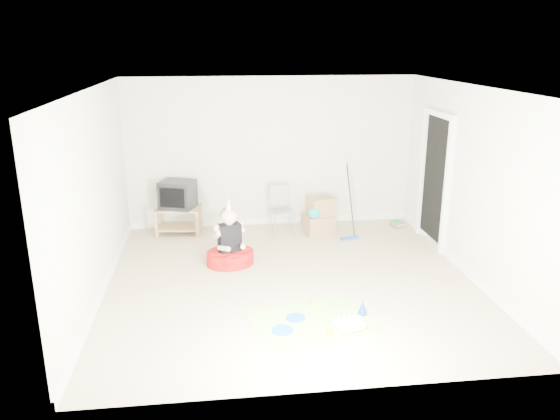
{
  "coord_description": "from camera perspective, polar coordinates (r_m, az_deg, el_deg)",
  "views": [
    {
      "loc": [
        -0.99,
        -6.82,
        3.15
      ],
      "look_at": [
        -0.1,
        0.4,
        0.9
      ],
      "focal_mm": 35.0,
      "sensor_mm": 36.0,
      "label": 1
    }
  ],
  "objects": [
    {
      "name": "blue_plate_far",
      "position": [
        6.35,
        0.27,
        -12.44
      ],
      "size": [
        0.26,
        0.26,
        0.01
      ],
      "primitive_type": "cylinder",
      "rotation": [
        0.0,
        0.0,
        -0.04
      ],
      "color": "blue",
      "rests_on": "party_mat"
    },
    {
      "name": "blue_plate_near",
      "position": [
        6.6,
        1.64,
        -11.2
      ],
      "size": [
        0.29,
        0.29,
        0.01
      ],
      "primitive_type": "cylinder",
      "rotation": [
        0.0,
        0.0,
        0.26
      ],
      "color": "blue",
      "rests_on": "party_mat"
    },
    {
      "name": "blue_party_hat",
      "position": [
        6.73,
        8.61,
        -10.04
      ],
      "size": [
        0.16,
        0.16,
        0.18
      ],
      "primitive_type": "cone",
      "rotation": [
        0.0,
        0.0,
        0.45
      ],
      "color": "#1947B1",
      "rests_on": "party_mat"
    },
    {
      "name": "orange_cup_near",
      "position": [
        6.92,
        3.48,
        -9.48
      ],
      "size": [
        0.09,
        0.09,
        0.08
      ],
      "primitive_type": "cylinder",
      "rotation": [
        0.0,
        0.0,
        0.28
      ],
      "color": "orange",
      "rests_on": "party_mat"
    },
    {
      "name": "book_pile",
      "position": [
        9.9,
        12.13,
        -1.44
      ],
      "size": [
        0.23,
        0.26,
        0.11
      ],
      "color": "#297C43",
      "rests_on": "ground"
    },
    {
      "name": "cardboard_boxes",
      "position": [
        9.33,
        4.16,
        -0.66
      ],
      "size": [
        0.57,
        0.5,
        0.62
      ],
      "color": "#9A744A",
      "rests_on": "ground"
    },
    {
      "name": "birthday_cake",
      "position": [
        6.43,
        7.23,
        -11.88
      ],
      "size": [
        0.36,
        0.32,
        0.14
      ],
      "color": "silver",
      "rests_on": "party_mat"
    },
    {
      "name": "seated_woman",
      "position": [
        8.07,
        -5.25,
        -4.15
      ],
      "size": [
        0.89,
        0.89,
        1.02
      ],
      "color": "#AE1110",
      "rests_on": "ground"
    },
    {
      "name": "tv_stand",
      "position": [
        9.43,
        -10.51,
        -0.85
      ],
      "size": [
        0.79,
        0.55,
        0.46
      ],
      "color": "olive",
      "rests_on": "ground"
    },
    {
      "name": "orange_cup_far",
      "position": [
        6.28,
        5.12,
        -12.49
      ],
      "size": [
        0.1,
        0.1,
        0.09
      ],
      "primitive_type": "cylinder",
      "rotation": [
        0.0,
        0.0,
        0.36
      ],
      "color": "orange",
      "rests_on": "party_mat"
    },
    {
      "name": "ground",
      "position": [
        7.57,
        1.13,
        -7.38
      ],
      "size": [
        5.0,
        5.0,
        0.0
      ],
      "primitive_type": "plane",
      "color": "tan",
      "rests_on": "ground"
    },
    {
      "name": "folding_chair",
      "position": [
        9.21,
        0.25,
        -0.14
      ],
      "size": [
        0.42,
        0.41,
        0.83
      ],
      "color": "#96969B",
      "rests_on": "ground"
    },
    {
      "name": "doorway_recess",
      "position": [
        8.99,
        15.92,
        2.86
      ],
      "size": [
        0.02,
        0.9,
        2.05
      ],
      "primitive_type": "cube",
      "color": "black",
      "rests_on": "ground"
    },
    {
      "name": "crt_tv",
      "position": [
        9.31,
        -10.65,
        1.62
      ],
      "size": [
        0.66,
        0.61,
        0.47
      ],
      "primitive_type": "cube",
      "rotation": [
        0.0,
        0.0,
        -0.36
      ],
      "color": "black",
      "rests_on": "tv_stand"
    },
    {
      "name": "floor_mop",
      "position": [
        9.09,
        7.34,
        -1.48
      ],
      "size": [
        0.32,
        0.4,
        1.21
      ],
      "color": "#2342B1",
      "rests_on": "ground"
    },
    {
      "name": "party_mat",
      "position": [
        6.58,
        3.28,
        -11.42
      ],
      "size": [
        1.61,
        1.33,
        0.01
      ],
      "primitive_type": "cube",
      "rotation": [
        0.0,
        0.0,
        0.25
      ],
      "color": "#FF3582",
      "rests_on": "ground"
    }
  ]
}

